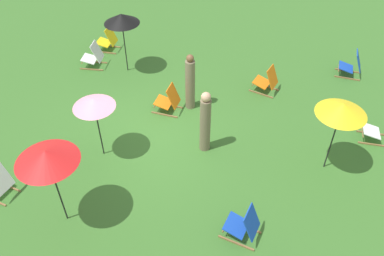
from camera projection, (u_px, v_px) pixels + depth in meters
ground_plane at (147, 136)px, 10.30m from camera, size 40.00×40.00×0.00m
deckchair_0 at (244, 225)px, 7.80m from camera, size 0.64×0.85×0.83m
deckchair_1 at (352, 65)px, 12.17m from camera, size 0.54×0.80×0.83m
deckchair_3 at (379, 129)px, 9.95m from camera, size 0.48×0.76×0.83m
deckchair_4 at (94, 56)px, 12.56m from camera, size 0.54×0.80×0.83m
deckchair_5 at (267, 81)px, 11.53m from camera, size 0.69×0.87×0.83m
deckchair_7 at (108, 40)px, 13.34m from camera, size 0.48×0.76×0.83m
deckchair_8 at (169, 100)px, 10.83m from camera, size 0.54×0.80×0.83m
umbrella_0 at (121, 19)px, 11.48m from camera, size 1.05×1.05×1.90m
umbrella_1 at (46, 156)px, 7.15m from camera, size 1.19×1.19×1.98m
umbrella_2 at (342, 109)px, 8.33m from camera, size 1.09×1.09×1.89m
umbrella_3 at (94, 103)px, 8.79m from camera, size 0.96×0.96×1.68m
person_0 at (190, 83)px, 10.70m from camera, size 0.37×0.37×1.67m
person_1 at (205, 122)px, 9.42m from camera, size 0.33×0.33×1.70m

